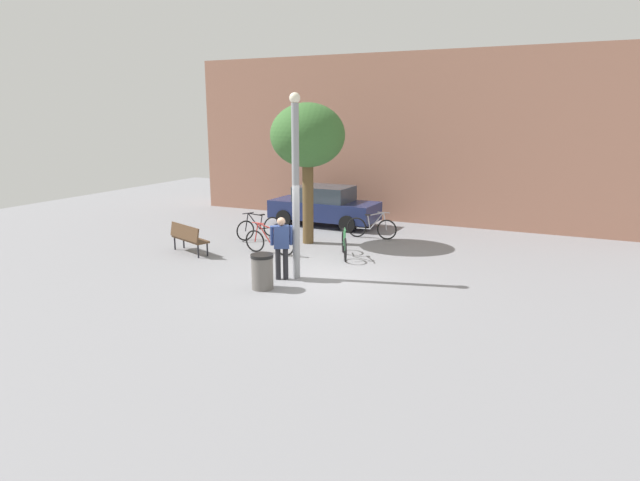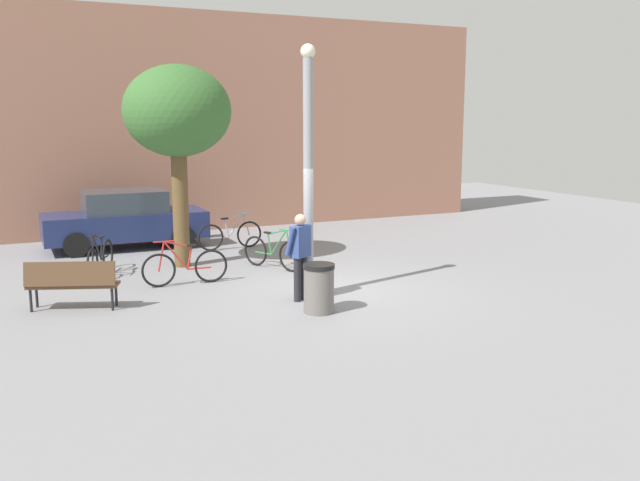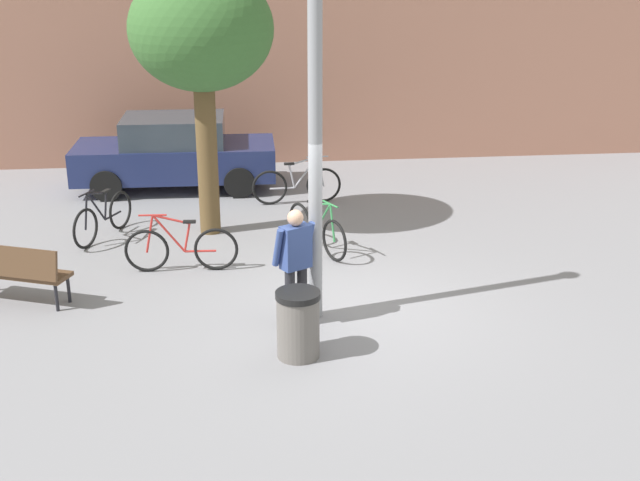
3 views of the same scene
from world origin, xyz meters
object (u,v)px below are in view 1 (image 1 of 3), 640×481
Objects in this scene: parked_car_navy at (324,206)px; trash_bin at (262,271)px; bicycle_silver at (372,228)px; plaza_tree at (308,137)px; lamppost at (296,183)px; bicycle_black at (259,228)px; bicycle_red at (269,242)px; park_bench at (188,236)px; person_by_lamppost at (282,244)px; bicycle_green at (344,245)px.

parked_car_navy is 8.18m from trash_bin.
parked_car_navy is at bearing 150.98° from bicycle_silver.
plaza_tree is 3.93m from bicycle_silver.
lamppost is 2.66× the size of bicycle_silver.
trash_bin is at bearing -57.49° from bicycle_black.
plaza_tree is 3.70m from bicycle_red.
plaza_tree is 3.68m from bicycle_black.
bicycle_black is (-1.88, -0.14, -3.16)m from plaza_tree.
park_bench is 0.92× the size of bicycle_red.
trash_bin is at bearing -76.07° from parked_car_navy.
person_by_lamppost reaches higher than bicycle_black.
park_bench is 4.48m from trash_bin.
person_by_lamppost is 5.69m from bicycle_silver.
bicycle_silver is at bearing 92.28° from bicycle_green.
bicycle_black and bicycle_green have the same top height.
trash_bin is at bearing -62.37° from bicycle_red.
lamppost reaches higher than bicycle_black.
plaza_tree is 2.57× the size of bicycle_red.
bicycle_red is (-1.67, 2.19, -0.58)m from person_by_lamppost.
park_bench is at bearing -133.71° from plaza_tree.
bicycle_silver is 0.43× the size of parked_car_navy.
lamppost is 5.79m from bicycle_silver.
person_by_lamppost is 1.88× the size of trash_bin.
parked_car_navy is at bearing 94.06° from bicycle_red.
person_by_lamppost reaches higher than bicycle_red.
park_bench is (-4.31, 0.89, -2.00)m from lamppost.
bicycle_red is at bearing -102.88° from plaza_tree.
bicycle_silver is at bearing 44.95° from park_bench.
person_by_lamppost is at bearing -101.59° from bicycle_green.
lamppost is at bearing -71.11° from parked_car_navy.
parked_car_navy is 4.76× the size of trash_bin.
bicycle_black is at bearing 128.59° from person_by_lamppost.
person_by_lamppost is 5.04m from bicycle_black.
lamppost is 3.50m from bicycle_red.
bicycle_green is at bearing 16.53° from bicycle_red.
bicycle_green is at bearing 83.61° from lamppost.
bicycle_black is (-1.45, 1.73, 0.00)m from bicycle_red.
bicycle_silver and bicycle_black have the same top height.
park_bench is 2.90m from bicycle_black.
trash_bin is (1.20, -4.97, -3.10)m from plaza_tree.
bicycle_silver is (0.47, 5.64, -0.58)m from person_by_lamppost.
bicycle_black is 3.32m from parked_car_navy.
plaza_tree is 3.85m from bicycle_green.
bicycle_red is 1.10× the size of bicycle_green.
parked_car_navy is (-2.49, 1.38, 0.39)m from bicycle_silver.
bicycle_green reaches higher than trash_bin.
person_by_lamppost is 0.92× the size of bicycle_red.
bicycle_red is at bearing -85.94° from parked_car_navy.
trash_bin is at bearing -94.54° from bicycle_silver.
plaza_tree is at bearing 146.83° from bicycle_green.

